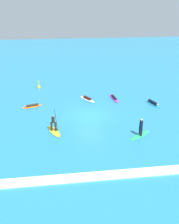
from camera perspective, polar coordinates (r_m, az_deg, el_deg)
The scene contains 9 objects.
ground_plane at distance 29.48m, azimuth 0.00°, elevation -0.89°, with size 120.00×120.00×0.00m, color teal.
surfer_on_blue_board at distance 33.62m, azimuth 13.84°, elevation 1.94°, with size 1.54×2.99×0.45m.
surfer_on_white_board at distance 34.17m, azimuth -0.50°, elevation 3.00°, with size 2.07×2.84×0.42m.
surfer_on_orange_board at distance 32.64m, azimuth -12.58°, elevation 1.32°, with size 2.60×1.41×0.37m.
surfer_on_green_board at distance 25.64m, azimuth 11.19°, elevation -4.28°, with size 2.75×2.25×1.85m.
surfer_on_purple_board at distance 34.63m, azimuth 5.40°, elevation 3.15°, with size 0.95×3.29×0.40m.
surfer_on_yellow_board at distance 26.22m, azimuth -7.91°, elevation -3.49°, with size 1.66×2.75×2.38m.
marker_buoy at distance 39.34m, azimuth -11.13°, elevation 5.48°, with size 0.48×0.48×1.26m.
wave_crest at distance 20.19m, azimuth 4.11°, elevation -13.74°, with size 16.22×0.90×0.18m, color white.
Camera 1 is at (-3.44, -26.49, 12.46)m, focal length 41.45 mm.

